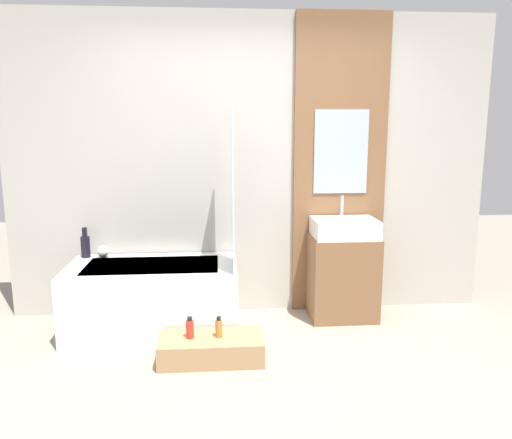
{
  "coord_description": "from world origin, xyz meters",
  "views": [
    {
      "loc": [
        -0.3,
        -2.77,
        1.67
      ],
      "look_at": [
        -0.02,
        0.7,
        1.0
      ],
      "focal_mm": 35.0,
      "sensor_mm": 36.0,
      "label": 1
    }
  ],
  "objects": [
    {
      "name": "vase_round_light",
      "position": [
        -1.27,
        1.43,
        0.6
      ],
      "size": [
        0.1,
        0.1,
        0.1
      ],
      "primitive_type": "sphere",
      "color": "silver",
      "rests_on": "bathtub"
    },
    {
      "name": "bathtub",
      "position": [
        -0.83,
        1.16,
        0.28
      ],
      "size": [
        1.36,
        0.74,
        0.55
      ],
      "color": "white",
      "rests_on": "ground_plane"
    },
    {
      "name": "bottle_soap_secondary",
      "position": [
        -0.3,
        0.58,
        0.24
      ],
      "size": [
        0.05,
        0.05,
        0.15
      ],
      "color": "#B2752D",
      "rests_on": "wooden_step_bench"
    },
    {
      "name": "bottle_soap_primary",
      "position": [
        -0.5,
        0.58,
        0.24
      ],
      "size": [
        0.06,
        0.06,
        0.16
      ],
      "color": "red",
      "rests_on": "wooden_step_bench"
    },
    {
      "name": "glass_shower_screen",
      "position": [
        -0.18,
        1.06,
        1.18
      ],
      "size": [
        0.01,
        0.49,
        1.25
      ],
      "primitive_type": "cube",
      "color": "silver",
      "rests_on": "bathtub"
    },
    {
      "name": "ground_plane",
      "position": [
        0.0,
        0.0,
        0.0
      ],
      "size": [
        12.0,
        12.0,
        0.0
      ],
      "primitive_type": "plane",
      "color": "gray"
    },
    {
      "name": "vase_tall_dark",
      "position": [
        -1.42,
        1.44,
        0.66
      ],
      "size": [
        0.08,
        0.08,
        0.26
      ],
      "color": "black",
      "rests_on": "bathtub"
    },
    {
      "name": "wall_wood_accent",
      "position": [
        0.78,
        1.53,
        1.31
      ],
      "size": [
        0.82,
        0.04,
        2.6
      ],
      "color": "brown",
      "rests_on": "ground_plane"
    },
    {
      "name": "wall_tiled_back",
      "position": [
        0.0,
        1.58,
        1.3
      ],
      "size": [
        4.2,
        0.06,
        2.6
      ],
      "primitive_type": "cube",
      "color": "#B7B2A8",
      "rests_on": "ground_plane"
    },
    {
      "name": "vanity_cabinet",
      "position": [
        0.78,
        1.31,
        0.36
      ],
      "size": [
        0.57,
        0.41,
        0.72
      ],
      "primitive_type": "cube",
      "color": "brown",
      "rests_on": "ground_plane"
    },
    {
      "name": "sink",
      "position": [
        0.78,
        1.31,
        0.8
      ],
      "size": [
        0.54,
        0.39,
        0.34
      ],
      "color": "white",
      "rests_on": "vanity_cabinet"
    },
    {
      "name": "wooden_step_bench",
      "position": [
        -0.36,
        0.58,
        0.09
      ],
      "size": [
        0.75,
        0.36,
        0.17
      ],
      "primitive_type": "cube",
      "color": "#A87F56",
      "rests_on": "ground_plane"
    }
  ]
}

